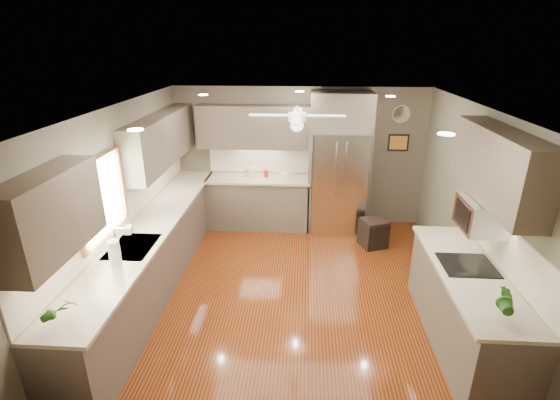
# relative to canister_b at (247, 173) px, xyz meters

# --- Properties ---
(floor) EXTENTS (5.00, 5.00, 0.00)m
(floor) POSITION_rel_canister_b_xyz_m (0.94, -2.22, -1.01)
(floor) COLOR #4E110A
(floor) RESTS_ON ground
(ceiling) EXTENTS (5.00, 5.00, 0.00)m
(ceiling) POSITION_rel_canister_b_xyz_m (0.94, -2.22, 1.49)
(ceiling) COLOR white
(ceiling) RESTS_ON ground
(wall_back) EXTENTS (4.50, 0.00, 4.50)m
(wall_back) POSITION_rel_canister_b_xyz_m (0.94, 0.28, 0.24)
(wall_back) COLOR brown
(wall_back) RESTS_ON ground
(wall_front) EXTENTS (4.50, 0.00, 4.50)m
(wall_front) POSITION_rel_canister_b_xyz_m (0.94, -4.72, 0.24)
(wall_front) COLOR brown
(wall_front) RESTS_ON ground
(wall_left) EXTENTS (0.00, 5.00, 5.00)m
(wall_left) POSITION_rel_canister_b_xyz_m (-1.31, -2.22, 0.24)
(wall_left) COLOR brown
(wall_left) RESTS_ON ground
(wall_right) EXTENTS (0.00, 5.00, 5.00)m
(wall_right) POSITION_rel_canister_b_xyz_m (3.19, -2.22, 0.24)
(wall_right) COLOR brown
(wall_right) RESTS_ON ground
(canister_b) EXTENTS (0.11, 0.11, 0.13)m
(canister_b) POSITION_rel_canister_b_xyz_m (0.00, 0.00, 0.00)
(canister_b) COLOR silver
(canister_b) RESTS_ON back_run
(canister_c) EXTENTS (0.13, 0.13, 0.16)m
(canister_c) POSITION_rel_canister_b_xyz_m (0.12, 0.00, 0.02)
(canister_c) COLOR beige
(canister_c) RESTS_ON back_run
(canister_d) EXTENTS (0.11, 0.11, 0.13)m
(canister_d) POSITION_rel_canister_b_xyz_m (0.35, 0.01, -0.01)
(canister_d) COLOR maroon
(canister_d) RESTS_ON back_run
(soap_bottle) EXTENTS (0.10, 0.10, 0.19)m
(soap_bottle) POSITION_rel_canister_b_xyz_m (-1.13, -2.45, 0.02)
(soap_bottle) COLOR white
(soap_bottle) RESTS_ON left_run
(potted_plant_left) EXTENTS (0.20, 0.17, 0.33)m
(potted_plant_left) POSITION_rel_canister_b_xyz_m (-1.00, -4.17, 0.09)
(potted_plant_left) COLOR #275A19
(potted_plant_left) RESTS_ON left_run
(potted_plant_right) EXTENTS (0.20, 0.17, 0.32)m
(potted_plant_right) POSITION_rel_canister_b_xyz_m (2.84, -3.80, 0.09)
(potted_plant_right) COLOR #275A19
(potted_plant_right) RESTS_ON right_run
(bowl) EXTENTS (0.23, 0.23, 0.05)m
(bowl) POSITION_rel_canister_b_xyz_m (0.70, -0.06, -0.05)
(bowl) COLOR beige
(bowl) RESTS_ON back_run
(left_run) EXTENTS (0.65, 4.70, 1.45)m
(left_run) POSITION_rel_canister_b_xyz_m (-1.02, -2.07, -0.53)
(left_run) COLOR #4C4437
(left_run) RESTS_ON ground
(back_run) EXTENTS (1.85, 0.65, 1.45)m
(back_run) POSITION_rel_canister_b_xyz_m (0.21, -0.02, -0.53)
(back_run) COLOR #4C4437
(back_run) RESTS_ON ground
(uppers) EXTENTS (4.50, 4.70, 0.95)m
(uppers) POSITION_rel_canister_b_xyz_m (0.20, -1.51, 0.86)
(uppers) COLOR #4C4437
(uppers) RESTS_ON wall_left
(window) EXTENTS (0.05, 1.12, 0.92)m
(window) POSITION_rel_canister_b_xyz_m (-1.28, -2.72, 0.54)
(window) COLOR #BFF2B2
(window) RESTS_ON wall_left
(sink) EXTENTS (0.50, 0.70, 0.32)m
(sink) POSITION_rel_canister_b_xyz_m (-0.99, -2.72, -0.10)
(sink) COLOR silver
(sink) RESTS_ON left_run
(refrigerator) EXTENTS (1.06, 0.75, 2.45)m
(refrigerator) POSITION_rel_canister_b_xyz_m (1.64, -0.07, 0.18)
(refrigerator) COLOR silver
(refrigerator) RESTS_ON ground
(right_run) EXTENTS (0.70, 2.20, 1.45)m
(right_run) POSITION_rel_canister_b_xyz_m (2.87, -3.02, -0.53)
(right_run) COLOR #4C4437
(right_run) RESTS_ON ground
(microwave) EXTENTS (0.43, 0.55, 0.34)m
(microwave) POSITION_rel_canister_b_xyz_m (2.96, -2.77, 0.47)
(microwave) COLOR silver
(microwave) RESTS_ON wall_right
(ceiling_fan) EXTENTS (1.18, 1.18, 0.32)m
(ceiling_fan) POSITION_rel_canister_b_xyz_m (0.94, -1.92, 1.32)
(ceiling_fan) COLOR white
(ceiling_fan) RESTS_ON ceiling
(recessed_lights) EXTENTS (2.84, 3.14, 0.01)m
(recessed_lights) POSITION_rel_canister_b_xyz_m (0.90, -1.82, 1.48)
(recessed_lights) COLOR white
(recessed_lights) RESTS_ON ceiling
(wall_clock) EXTENTS (0.30, 0.03, 0.30)m
(wall_clock) POSITION_rel_canister_b_xyz_m (2.69, 0.26, 1.04)
(wall_clock) COLOR white
(wall_clock) RESTS_ON wall_back
(framed_print) EXTENTS (0.36, 0.03, 0.30)m
(framed_print) POSITION_rel_canister_b_xyz_m (2.69, 0.25, 0.54)
(framed_print) COLOR black
(framed_print) RESTS_ON wall_back
(stool) EXTENTS (0.50, 0.50, 0.47)m
(stool) POSITION_rel_canister_b_xyz_m (2.21, -0.73, -0.77)
(stool) COLOR black
(stool) RESTS_ON ground
(paper_towel) EXTENTS (0.13, 0.13, 0.32)m
(paper_towel) POSITION_rel_canister_b_xyz_m (-1.00, -3.15, 0.07)
(paper_towel) COLOR white
(paper_towel) RESTS_ON left_run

